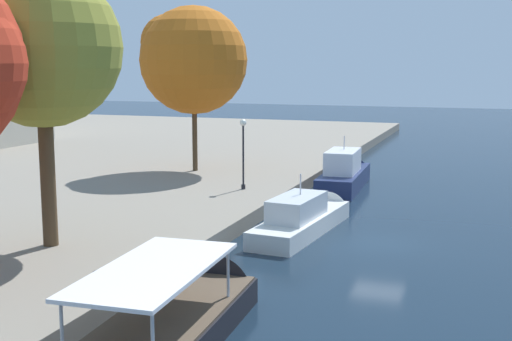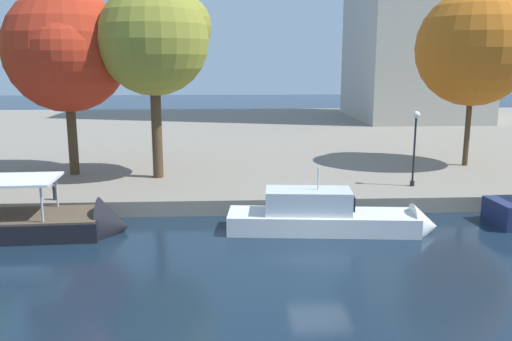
% 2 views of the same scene
% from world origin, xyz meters
% --- Properties ---
extents(ground_plane, '(220.00, 220.00, 0.00)m').
position_xyz_m(ground_plane, '(0.00, 0.00, 0.00)').
color(ground_plane, '#142333').
extents(tour_boat_0, '(12.04, 3.82, 3.98)m').
position_xyz_m(tour_boat_0, '(-14.12, 4.34, 0.39)').
color(tour_boat_0, black).
rests_on(tour_boat_0, ground_plane).
extents(motor_yacht_1, '(10.34, 3.25, 3.99)m').
position_xyz_m(motor_yacht_1, '(1.36, 4.14, 0.60)').
color(motor_yacht_1, silver).
rests_on(motor_yacht_1, ground_plane).
extents(motor_yacht_2, '(10.16, 2.92, 4.57)m').
position_xyz_m(motor_yacht_2, '(14.60, 4.84, 0.82)').
color(motor_yacht_2, navy).
rests_on(motor_yacht_2, ground_plane).
extents(mooring_bollard_0, '(0.27, 0.27, 0.84)m').
position_xyz_m(mooring_bollard_0, '(-13.12, 7.71, 1.30)').
color(mooring_bollard_0, '#2D2D33').
rests_on(mooring_bollard_0, dock_promenade).
extents(lamp_post, '(0.42, 0.42, 4.48)m').
position_xyz_m(lamp_post, '(7.23, 9.88, 3.72)').
color(lamp_post, black).
rests_on(lamp_post, dock_promenade).
extents(tree_0, '(6.94, 6.81, 12.01)m').
position_xyz_m(tree_0, '(-8.10, 13.47, 9.43)').
color(tree_0, '#4C3823').
rests_on(tree_0, dock_promenade).
extents(tree_1, '(7.92, 7.98, 12.16)m').
position_xyz_m(tree_1, '(13.06, 16.17, 9.13)').
color(tree_1, '#4C3823').
rests_on(tree_1, dock_promenade).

